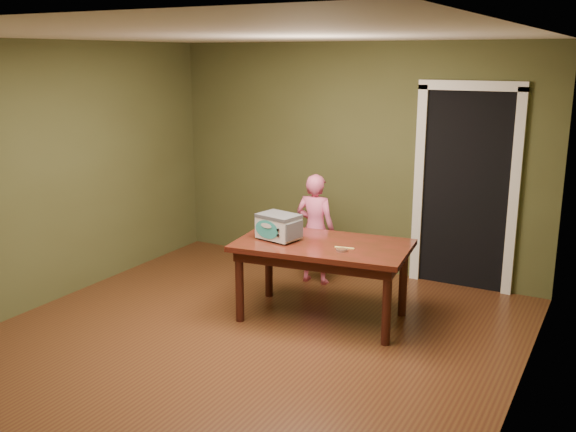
{
  "coord_description": "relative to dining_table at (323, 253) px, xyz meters",
  "views": [
    {
      "loc": [
        2.82,
        -4.24,
        2.45
      ],
      "look_at": [
        -0.03,
        1.0,
        0.95
      ],
      "focal_mm": 40.0,
      "sensor_mm": 36.0,
      "label": 1
    }
  ],
  "objects": [
    {
      "name": "baking_pan",
      "position": [
        0.26,
        -0.15,
        0.11
      ],
      "size": [
        0.1,
        0.1,
        0.02
      ],
      "color": "silver",
      "rests_on": "dining_table"
    },
    {
      "name": "dining_table",
      "position": [
        0.0,
        0.0,
        0.0
      ],
      "size": [
        1.7,
        1.09,
        0.75
      ],
      "rotation": [
        0.0,
        0.0,
        0.12
      ],
      "color": "#38190C",
      "rests_on": "floor"
    },
    {
      "name": "child",
      "position": [
        -0.51,
        0.87,
        -0.04
      ],
      "size": [
        0.46,
        0.31,
        1.22
      ],
      "primitive_type": "imported",
      "rotation": [
        0.0,
        0.0,
        3.18
      ],
      "color": "#E55E8A",
      "rests_on": "floor"
    },
    {
      "name": "spatula",
      "position": [
        0.25,
        -0.06,
        0.1
      ],
      "size": [
        0.18,
        0.06,
        0.01
      ],
      "primitive_type": "cube",
      "rotation": [
        0.0,
        0.0,
        0.18
      ],
      "color": "#E7D264",
      "rests_on": "dining_table"
    },
    {
      "name": "doorway",
      "position": [
        0.93,
        1.83,
        0.41
      ],
      "size": [
        1.1,
        0.66,
        2.25
      ],
      "color": "black",
      "rests_on": "ground"
    },
    {
      "name": "room_shell",
      "position": [
        -0.37,
        -0.95,
        1.06
      ],
      "size": [
        4.52,
        5.02,
        2.61
      ],
      "color": "#484C28",
      "rests_on": "ground"
    },
    {
      "name": "toy_oven",
      "position": [
        -0.42,
        -0.1,
        0.23
      ],
      "size": [
        0.44,
        0.34,
        0.25
      ],
      "rotation": [
        0.0,
        0.0,
        -0.2
      ],
      "color": "#4C4F54",
      "rests_on": "dining_table"
    },
    {
      "name": "floor",
      "position": [
        -0.37,
        -0.95,
        -0.65
      ],
      "size": [
        5.0,
        5.0,
        0.0
      ],
      "primitive_type": "plane",
      "color": "#533117",
      "rests_on": "ground"
    }
  ]
}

